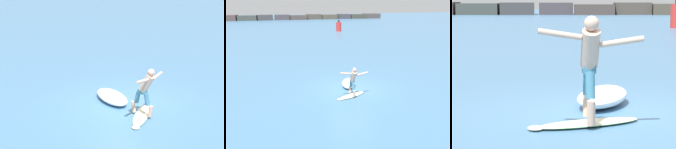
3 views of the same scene
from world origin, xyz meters
TOP-DOWN VIEW (x-y plane):
  - ground_plane at (0.00, 0.00)m, footprint 200.00×200.00m
  - surfboard at (-0.31, -0.91)m, footprint 1.90×1.12m
  - surfer at (-0.27, -1.02)m, footprint 1.62×0.85m
  - wave_foam_at_tail at (0.05, 0.69)m, footprint 1.38×1.91m

SIDE VIEW (x-z plane):
  - ground_plane at x=0.00m, z-range 0.00..0.00m
  - surfboard at x=-0.31m, z-range -0.07..0.14m
  - wave_foam_at_tail at x=0.05m, z-range 0.00..0.35m
  - surfer at x=-0.27m, z-range 0.23..1.91m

